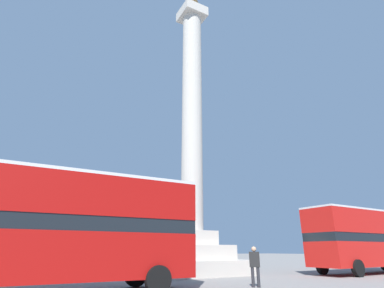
% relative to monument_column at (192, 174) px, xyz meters
% --- Properties ---
extents(ground_plane, '(200.00, 200.00, 0.00)m').
position_rel_monument_column_xyz_m(ground_plane, '(0.00, 0.00, -6.89)').
color(ground_plane, gray).
extents(monument_column, '(6.12, 6.12, 23.63)m').
position_rel_monument_column_xyz_m(monument_column, '(0.00, 0.00, 0.00)').
color(monument_column, beige).
rests_on(monument_column, ground_plane).
extents(bus_a, '(10.87, 2.96, 4.38)m').
position_rel_monument_column_xyz_m(bus_a, '(-9.57, -6.41, -4.47)').
color(bus_a, '#A80F0C').
rests_on(bus_a, ground_plane).
extents(bus_b, '(11.15, 3.07, 4.28)m').
position_rel_monument_column_xyz_m(bus_b, '(11.58, -5.47, -4.53)').
color(bus_b, red).
rests_on(bus_b, ground_plane).
extents(equestrian_statue, '(3.54, 3.26, 6.06)m').
position_rel_monument_column_xyz_m(equestrian_statue, '(-9.62, 4.58, -5.07)').
color(equestrian_statue, beige).
rests_on(equestrian_statue, ground_plane).
extents(street_lamp, '(0.52, 0.52, 5.49)m').
position_rel_monument_column_xyz_m(street_lamp, '(-3.79, -2.84, -3.34)').
color(street_lamp, black).
rests_on(street_lamp, ground_plane).
extents(pedestrian_near_lamp, '(0.44, 0.44, 1.69)m').
position_rel_monument_column_xyz_m(pedestrian_near_lamp, '(-1.20, -7.91, -5.95)').
color(pedestrian_near_lamp, '#28282D').
rests_on(pedestrian_near_lamp, ground_plane).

